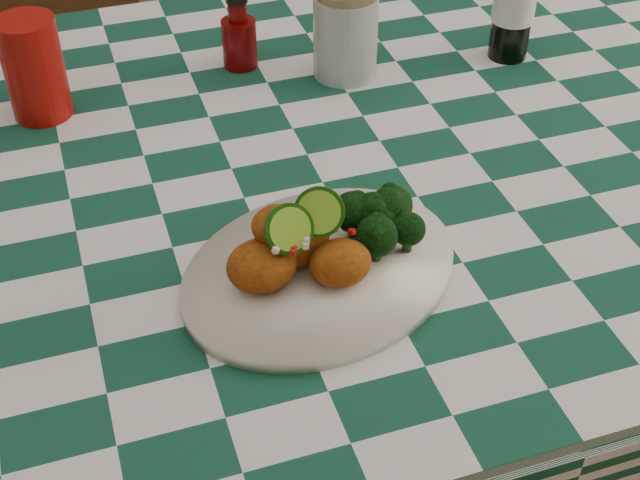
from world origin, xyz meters
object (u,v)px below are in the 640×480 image
object	(u,v)px
dining_table	(309,356)
ketchup_bottle	(239,30)
mason_jar	(345,32)
plate	(320,272)
red_tumbler	(34,68)
wooden_chair_right	(362,87)
fried_chicken_pile	(306,237)
wooden_chair_left	(59,137)

from	to	relation	value
dining_table	ketchup_bottle	size ratio (longest dim) A/B	14.04
mason_jar	plate	bearing A→B (deg)	-112.94
red_tumbler	wooden_chair_right	world-z (taller)	red_tumbler
red_tumbler	ketchup_bottle	bearing A→B (deg)	8.72
dining_table	mason_jar	xyz separation A→B (m)	(0.12, 0.19, 0.46)
red_tumbler	wooden_chair_right	bearing A→B (deg)	35.70
fried_chicken_pile	red_tumbler	size ratio (longest dim) A/B	1.00
dining_table	ketchup_bottle	world-z (taller)	ketchup_bottle
red_tumbler	fried_chicken_pile	bearing A→B (deg)	-61.11
fried_chicken_pile	mason_jar	distance (m)	0.46
mason_jar	red_tumbler	bearing A→B (deg)	176.51
ketchup_bottle	wooden_chair_right	bearing A→B (deg)	49.59
wooden_chair_left	mason_jar	bearing A→B (deg)	-45.53
ketchup_bottle	red_tumbler	bearing A→B (deg)	-171.28
wooden_chair_right	wooden_chair_left	bearing A→B (deg)	168.87
dining_table	plate	size ratio (longest dim) A/B	5.10
dining_table	wooden_chair_right	xyz separation A→B (m)	(0.34, 0.69, 0.05)
dining_table	red_tumbler	distance (m)	0.60
red_tumbler	ketchup_bottle	world-z (taller)	red_tumbler
red_tumbler	wooden_chair_left	distance (m)	0.63
fried_chicken_pile	wooden_chair_left	distance (m)	1.03
fried_chicken_pile	wooden_chair_right	size ratio (longest dim) A/B	0.16
mason_jar	wooden_chair_right	distance (m)	0.69
wooden_chair_left	wooden_chair_right	distance (m)	0.66
wooden_chair_right	dining_table	bearing A→B (deg)	-127.96
plate	wooden_chair_left	world-z (taller)	wooden_chair_left
ketchup_bottle	mason_jar	world-z (taller)	mason_jar
dining_table	wooden_chair_left	size ratio (longest dim) A/B	1.86
fried_chicken_pile	mason_jar	xyz separation A→B (m)	(0.19, 0.42, 0.00)
plate	ketchup_bottle	bearing A→B (deg)	85.90
plate	red_tumbler	size ratio (longest dim) A/B	2.29
dining_table	plate	world-z (taller)	plate
plate	red_tumbler	distance (m)	0.52
fried_chicken_pile	dining_table	bearing A→B (deg)	72.26
mason_jar	wooden_chair_right	size ratio (longest dim) A/B	0.15
dining_table	wooden_chair_left	distance (m)	0.76
mason_jar	wooden_chair_left	distance (m)	0.78
mason_jar	wooden_chair_left	world-z (taller)	mason_jar
dining_table	mason_jar	size ratio (longest dim) A/B	12.25
wooden_chair_left	wooden_chair_right	xyz separation A→B (m)	(0.66, 0.00, -0.01)
dining_table	fried_chicken_pile	distance (m)	0.52
fried_chicken_pile	wooden_chair_left	size ratio (longest dim) A/B	0.16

